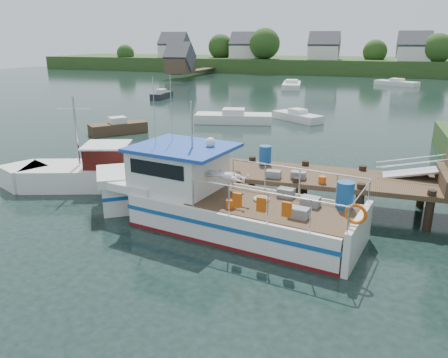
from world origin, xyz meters
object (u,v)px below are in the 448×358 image
(moored_far, at_px, (397,83))
(moored_a, at_px, (234,118))
(moored_e, at_px, (162,95))
(dock, at_px, (417,163))
(lobster_boat, at_px, (211,199))
(moored_d, at_px, (292,85))
(moored_rowboat, at_px, (118,127))
(work_boat, at_px, (90,172))
(moored_b, at_px, (297,116))

(moored_far, distance_m, moored_a, 40.73)
(moored_e, bearing_deg, dock, -62.69)
(lobster_boat, relative_size, moored_e, 2.84)
(moored_d, bearing_deg, lobster_boat, -61.18)
(moored_rowboat, bearing_deg, moored_far, 45.00)
(work_boat, height_order, moored_far, work_boat)
(lobster_boat, distance_m, work_boat, 7.64)
(lobster_boat, relative_size, work_boat, 1.41)
(moored_rowboat, bearing_deg, work_boat, -83.81)
(lobster_boat, height_order, moored_d, lobster_boat)
(moored_a, bearing_deg, dock, -45.93)
(moored_a, bearing_deg, moored_e, 143.47)
(moored_rowboat, xyz_separation_m, moored_far, (22.04, 44.87, -0.05))
(dock, bearing_deg, moored_far, 87.95)
(moored_a, bearing_deg, moored_rowboat, -127.61)
(moored_d, bearing_deg, moored_e, -106.04)
(moored_d, bearing_deg, work_boat, -69.48)
(dock, height_order, work_boat, dock)
(moored_far, height_order, moored_d, moored_d)
(moored_rowboat, height_order, moored_far, moored_rowboat)
(dock, distance_m, moored_far, 55.72)
(work_boat, distance_m, moored_rowboat, 12.70)
(dock, xyz_separation_m, moored_d, (-12.85, 46.90, -1.78))
(moored_far, bearing_deg, lobster_boat, -83.54)
(dock, bearing_deg, moored_e, 130.32)
(lobster_boat, relative_size, moored_far, 1.74)
(lobster_boat, height_order, work_boat, lobster_boat)
(moored_rowboat, xyz_separation_m, moored_e, (-5.91, 19.80, -0.05))
(moored_far, height_order, moored_a, moored_a)
(lobster_boat, bearing_deg, work_boat, 171.40)
(lobster_boat, bearing_deg, moored_e, 129.48)
(lobster_boat, bearing_deg, moored_d, 106.96)
(work_boat, distance_m, moored_a, 18.56)
(moored_d, distance_m, moored_e, 20.94)
(lobster_boat, xyz_separation_m, moored_b, (-0.34, 23.61, -0.62))
(moored_a, bearing_deg, moored_b, 34.88)
(work_boat, relative_size, moored_b, 1.71)
(moored_rowboat, bearing_deg, moored_b, 19.16)
(dock, distance_m, moored_b, 21.86)
(moored_rowboat, distance_m, moored_a, 9.97)
(moored_far, distance_m, moored_e, 37.54)
(moored_far, relative_size, moored_e, 1.64)
(moored_a, relative_size, moored_e, 1.67)
(dock, relative_size, moored_e, 4.05)
(lobster_boat, xyz_separation_m, moored_rowboat, (-12.57, 14.05, -0.56))
(moored_far, relative_size, moored_b, 1.40)
(lobster_boat, distance_m, moored_far, 59.68)
(moored_rowboat, distance_m, moored_d, 36.84)
(moored_a, distance_m, moored_e, 18.29)
(work_boat, height_order, moored_e, work_boat)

